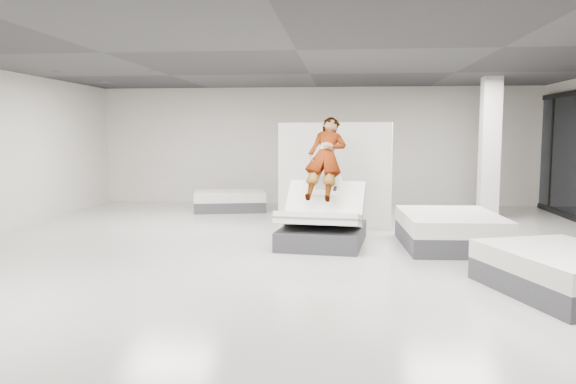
{
  "coord_description": "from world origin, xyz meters",
  "views": [
    {
      "loc": [
        0.69,
        -8.51,
        1.99
      ],
      "look_at": [
        -0.18,
        0.63,
        1.0
      ],
      "focal_mm": 35.0,
      "sensor_mm": 36.0,
      "label": 1
    }
  ],
  "objects_px": {
    "divider_panel": "(333,175)",
    "flat_bed_right_far": "(450,230)",
    "remote": "(335,189)",
    "flat_bed_left_far": "(230,201)",
    "column": "(489,149)",
    "hero_bed": "(323,224)",
    "person": "(326,174)",
    "flat_bed_right_near": "(566,273)"
  },
  "relations": [
    {
      "from": "divider_panel",
      "to": "flat_bed_right_far",
      "type": "distance_m",
      "value": 2.83
    },
    {
      "from": "remote",
      "to": "flat_bed_left_far",
      "type": "height_order",
      "value": "remote"
    },
    {
      "from": "flat_bed_left_far",
      "to": "remote",
      "type": "bearing_deg",
      "value": -57.06
    },
    {
      "from": "flat_bed_right_far",
      "to": "flat_bed_left_far",
      "type": "distance_m",
      "value": 6.25
    },
    {
      "from": "flat_bed_left_far",
      "to": "column",
      "type": "relative_size",
      "value": 0.62
    },
    {
      "from": "hero_bed",
      "to": "column",
      "type": "bearing_deg",
      "value": 41.39
    },
    {
      "from": "person",
      "to": "divider_panel",
      "type": "bearing_deg",
      "value": 92.21
    },
    {
      "from": "person",
      "to": "flat_bed_right_near",
      "type": "relative_size",
      "value": 0.78
    },
    {
      "from": "column",
      "to": "person",
      "type": "bearing_deg",
      "value": -141.3
    },
    {
      "from": "hero_bed",
      "to": "remote",
      "type": "relative_size",
      "value": 14.35
    },
    {
      "from": "flat_bed_left_far",
      "to": "column",
      "type": "distance_m",
      "value": 6.34
    },
    {
      "from": "remote",
      "to": "hero_bed",
      "type": "bearing_deg",
      "value": 173.33
    },
    {
      "from": "person",
      "to": "divider_panel",
      "type": "height_order",
      "value": "divider_panel"
    },
    {
      "from": "divider_panel",
      "to": "flat_bed_left_far",
      "type": "bearing_deg",
      "value": 152.48
    },
    {
      "from": "flat_bed_right_near",
      "to": "hero_bed",
      "type": "bearing_deg",
      "value": 137.81
    },
    {
      "from": "divider_panel",
      "to": "person",
      "type": "bearing_deg",
      "value": -80.83
    },
    {
      "from": "divider_panel",
      "to": "flat_bed_left_far",
      "type": "relative_size",
      "value": 1.2
    },
    {
      "from": "divider_panel",
      "to": "column",
      "type": "bearing_deg",
      "value": 35.72
    },
    {
      "from": "person",
      "to": "column",
      "type": "bearing_deg",
      "value": 45.52
    },
    {
      "from": "divider_panel",
      "to": "flat_bed_left_far",
      "type": "height_order",
      "value": "divider_panel"
    },
    {
      "from": "person",
      "to": "divider_panel",
      "type": "distance_m",
      "value": 1.49
    },
    {
      "from": "remote",
      "to": "flat_bed_left_far",
      "type": "xyz_separation_m",
      "value": [
        -2.71,
        4.18,
        -0.76
      ]
    },
    {
      "from": "hero_bed",
      "to": "flat_bed_right_far",
      "type": "xyz_separation_m",
      "value": [
        2.2,
        0.01,
        -0.07
      ]
    },
    {
      "from": "divider_panel",
      "to": "flat_bed_right_near",
      "type": "relative_size",
      "value": 1.03
    },
    {
      "from": "flat_bed_right_far",
      "to": "column",
      "type": "distance_m",
      "value": 3.73
    },
    {
      "from": "person",
      "to": "column",
      "type": "distance_m",
      "value": 4.62
    },
    {
      "from": "person",
      "to": "hero_bed",
      "type": "bearing_deg",
      "value": -90.0
    },
    {
      "from": "flat_bed_right_near",
      "to": "flat_bed_right_far",
      "type": "bearing_deg",
      "value": 107.26
    },
    {
      "from": "divider_panel",
      "to": "flat_bed_right_far",
      "type": "relative_size",
      "value": 1.09
    },
    {
      "from": "hero_bed",
      "to": "person",
      "type": "distance_m",
      "value": 0.94
    },
    {
      "from": "flat_bed_right_near",
      "to": "person",
      "type": "bearing_deg",
      "value": 134.32
    },
    {
      "from": "person",
      "to": "remote",
      "type": "relative_size",
      "value": 13.0
    },
    {
      "from": "person",
      "to": "flat_bed_left_far",
      "type": "relative_size",
      "value": 0.92
    },
    {
      "from": "remote",
      "to": "column",
      "type": "relative_size",
      "value": 0.04
    },
    {
      "from": "flat_bed_right_near",
      "to": "flat_bed_left_far",
      "type": "relative_size",
      "value": 1.17
    },
    {
      "from": "remote",
      "to": "column",
      "type": "bearing_deg",
      "value": 50.41
    },
    {
      "from": "hero_bed",
      "to": "flat_bed_right_near",
      "type": "xyz_separation_m",
      "value": [
        3.07,
        -2.78,
        -0.09
      ]
    },
    {
      "from": "remote",
      "to": "column",
      "type": "distance_m",
      "value": 4.76
    },
    {
      "from": "column",
      "to": "flat_bed_right_far",
      "type": "bearing_deg",
      "value": -114.16
    },
    {
      "from": "remote",
      "to": "flat_bed_right_far",
      "type": "height_order",
      "value": "remote"
    },
    {
      "from": "flat_bed_right_far",
      "to": "column",
      "type": "height_order",
      "value": "column"
    },
    {
      "from": "hero_bed",
      "to": "divider_panel",
      "type": "distance_m",
      "value": 1.95
    }
  ]
}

